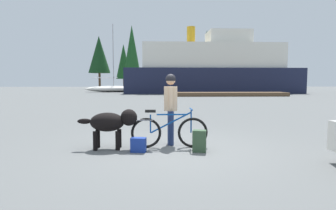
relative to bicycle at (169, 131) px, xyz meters
The scene contains 13 objects.
ground_plane 0.42m from the bicycle, 53.86° to the right, with size 160.00×160.00×0.00m, color #595B5B.
bicycle is the anchor object (origin of this frame).
person_cyclist 0.74m from the bicycle, 80.65° to the left, with size 0.32×0.53×1.70m.
dog 1.31m from the bicycle, behind, with size 1.33×0.50×0.90m.
backpack 0.77m from the bicycle, 32.28° to the right, with size 0.28×0.20×0.47m, color #334C33.
handbag_pannier 0.80m from the bicycle, 151.18° to the right, with size 0.32×0.18×0.31m, color navy.
dock_pier 23.98m from the bicycle, 72.38° to the left, with size 12.29×2.29×0.40m, color brown.
ferry_boat 32.42m from the bicycle, 77.11° to the left, with size 22.72×7.51×8.83m.
sailboat_moored 35.85m from the bicycle, 100.55° to the left, with size 8.30×2.32×9.85m.
pine_tree_far_left 52.77m from the bicycle, 102.97° to the left, with size 4.36×4.36×10.68m.
pine_tree_center 48.10m from the bicycle, 95.86° to the left, with size 3.25×3.25×12.14m.
pine_tree_far_right 50.01m from the bicycle, 78.84° to the left, with size 2.95×2.95×11.52m.
pine_tree_mid_back 58.02m from the bicycle, 97.55° to the left, with size 3.36×3.36×9.92m.
Camera 1 is at (-0.39, -6.15, 1.51)m, focal length 29.85 mm.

